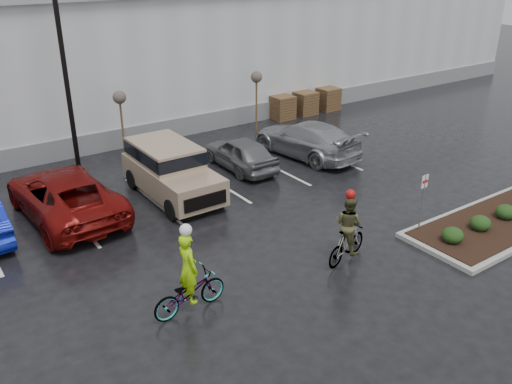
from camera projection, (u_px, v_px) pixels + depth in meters
ground at (340, 270)px, 16.44m from camera, size 120.00×120.00×0.00m
warehouse at (83, 50)px, 31.42m from camera, size 60.50×15.50×7.20m
lamppost at (61, 41)px, 21.02m from camera, size 0.50×1.00×9.22m
sapling_mid at (120, 101)px, 24.28m from camera, size 0.60×0.60×3.20m
sapling_east at (256, 80)px, 28.21m from camera, size 0.60×0.60×3.20m
pallet_stack_a at (282, 107)px, 31.10m from camera, size 1.20×1.20×1.35m
pallet_stack_b at (305, 103)px, 31.99m from camera, size 1.20×1.20×1.35m
pallet_stack_c at (328, 99)px, 32.94m from camera, size 1.20×1.20×1.35m
curb_island at (504, 220)px, 19.33m from camera, size 8.00×3.00×0.15m
mulch_bed at (505, 218)px, 19.29m from camera, size 7.60×2.60×0.04m
shrub_a at (453, 235)px, 17.62m from camera, size 0.70×0.70×0.52m
shrub_b at (480, 223)px, 18.41m from camera, size 0.70×0.70×0.52m
shrub_c at (506, 212)px, 19.19m from camera, size 0.70×0.70×0.52m
fire_lane_sign at (423, 196)px, 18.01m from camera, size 0.30×0.05×2.20m
car_red at (65, 195)px, 19.46m from camera, size 3.11×6.31×1.72m
suv_tan at (172, 172)px, 21.00m from camera, size 2.20×5.10×2.06m
car_grey at (241, 153)px, 23.92m from camera, size 1.82×4.29×1.45m
car_far_silver at (306, 139)px, 25.41m from camera, size 2.96×5.88×1.64m
cyclist_hivis at (189, 285)px, 14.29m from camera, size 2.19×0.86×2.61m
cyclist_olive at (347, 236)px, 16.63m from camera, size 1.94×0.98×2.42m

